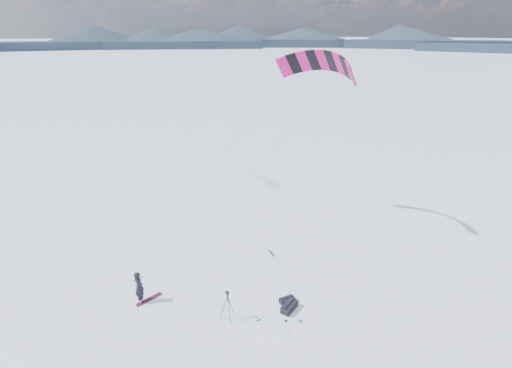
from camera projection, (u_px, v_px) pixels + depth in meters
ground at (234, 312)px, 17.72m from camera, size 1800.00×1800.00×0.00m
horizon_hills at (232, 239)px, 16.19m from camera, size 704.84×706.81×9.49m
snow_tracks at (226, 322)px, 17.11m from camera, size 14.76×10.25×0.01m
snowkiter at (141, 301)px, 18.45m from camera, size 0.58×0.72×1.73m
snowboard at (149, 299)px, 18.55m from camera, size 1.40×0.51×0.04m
tripod at (228, 301)px, 16.99m from camera, size 0.69×0.65×1.52m
gear_bag_a at (289, 307)px, 17.81m from camera, size 1.06×0.76×0.43m
gear_bag_b at (287, 300)px, 18.30m from camera, size 0.79×0.46×0.34m
power_kite at (319, 65)px, 22.30m from camera, size 13.80×5.75×10.13m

